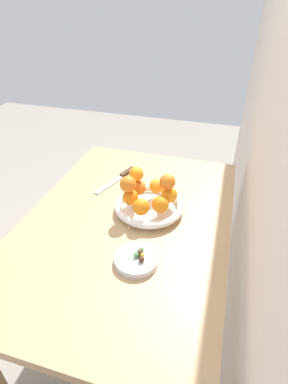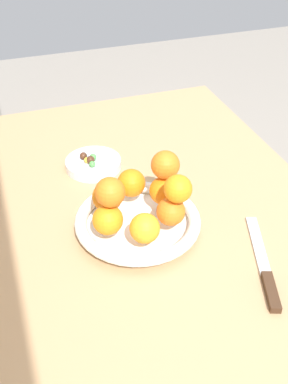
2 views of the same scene
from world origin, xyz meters
name	(u,v)px [view 2 (image 2 of 2)]	position (x,y,z in m)	size (l,w,h in m)	color
ground_plane	(151,384)	(0.00, 0.00, 0.00)	(6.00, 6.00, 0.00)	gray
dining_table	(154,231)	(0.00, 0.00, 0.65)	(1.10, 0.76, 0.74)	tan
fruit_bowl	(138,222)	(-0.08, 0.07, 0.76)	(0.27, 0.27, 0.04)	white
candy_dish	(93,164)	(0.19, 0.10, 0.75)	(0.14, 0.14, 0.02)	silver
orange_0	(163,191)	(-0.05, 0.00, 0.81)	(0.06, 0.06, 0.06)	orange
orange_1	(131,183)	(-0.01, 0.06, 0.81)	(0.06, 0.06, 0.06)	orange
orange_2	(107,197)	(-0.04, 0.12, 0.81)	(0.06, 0.06, 0.06)	orange
orange_3	(108,220)	(-0.11, 0.14, 0.81)	(0.06, 0.06, 0.06)	orange
orange_4	(145,228)	(-0.16, 0.08, 0.81)	(0.06, 0.06, 0.06)	orange
orange_5	(171,211)	(-0.12, 0.01, 0.81)	(0.06, 0.06, 0.06)	orange
orange_6	(165,165)	(-0.05, -0.01, 0.87)	(0.06, 0.06, 0.06)	orange
orange_7	(177,189)	(-0.13, 0.00, 0.87)	(0.06, 0.06, 0.06)	orange
orange_8	(110,192)	(-0.10, 0.13, 0.87)	(0.06, 0.06, 0.06)	orange
candy_ball_0	(90,160)	(0.17, 0.11, 0.77)	(0.02, 0.02, 0.02)	#472819
candy_ball_1	(93,158)	(0.18, 0.10, 0.77)	(0.02, 0.02, 0.02)	#4C9947
candy_ball_2	(87,160)	(0.18, 0.11, 0.77)	(0.02, 0.02, 0.02)	gold
candy_ball_3	(92,164)	(0.16, 0.11, 0.77)	(0.02, 0.02, 0.02)	#4C9947
candy_ball_4	(93,157)	(0.19, 0.10, 0.77)	(0.02, 0.02, 0.02)	#4C9947
candy_ball_5	(83,156)	(0.20, 0.12, 0.77)	(0.02, 0.02, 0.02)	#472819
knife	(264,268)	(-0.27, -0.13, 0.75)	(0.25, 0.11, 0.01)	#3F2819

